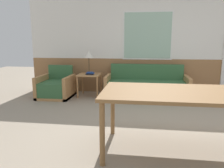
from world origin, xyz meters
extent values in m
plane|color=gray|center=(0.00, 0.00, 0.00)|extent=(16.00, 16.00, 0.00)
cube|color=#996B42|center=(0.00, 2.63, 0.46)|extent=(7.20, 0.06, 0.91)
cube|color=white|center=(0.00, 2.63, 1.81)|extent=(7.20, 0.06, 1.79)
cube|color=white|center=(-0.47, 2.59, 1.51)|extent=(1.26, 0.01, 1.22)
cube|color=#99BCA8|center=(-0.47, 2.58, 1.51)|extent=(1.18, 0.02, 1.14)
cube|color=#B27F4C|center=(-0.47, 2.10, 0.03)|extent=(1.98, 0.76, 0.06)
cube|color=#38663D|center=(-0.47, 2.08, 0.23)|extent=(1.82, 0.68, 0.35)
cube|color=#38663D|center=(-0.47, 2.43, 0.60)|extent=(1.82, 0.10, 0.39)
cube|color=#B27F4C|center=(-1.42, 2.10, 0.27)|extent=(0.08, 0.76, 0.55)
cube|color=#B27F4C|center=(0.48, 2.10, 0.27)|extent=(0.08, 0.76, 0.55)
cube|color=#B27F4C|center=(-2.69, 1.89, 0.03)|extent=(0.79, 0.83, 0.06)
cube|color=#38663D|center=(-2.69, 1.87, 0.23)|extent=(0.63, 0.75, 0.34)
cube|color=#38663D|center=(-2.69, 2.25, 0.58)|extent=(0.63, 0.10, 0.36)
cube|color=#B27F4C|center=(-3.04, 1.89, 0.27)|extent=(0.08, 0.83, 0.54)
cube|color=#B27F4C|center=(-2.33, 1.89, 0.27)|extent=(0.08, 0.83, 0.54)
cube|color=#B27F4C|center=(-1.89, 2.11, 0.54)|extent=(0.55, 0.55, 0.03)
cylinder|color=#B27F4C|center=(-2.13, 1.86, 0.26)|extent=(0.04, 0.04, 0.53)
cylinder|color=#B27F4C|center=(-1.64, 1.86, 0.26)|extent=(0.04, 0.04, 0.53)
cylinder|color=#B27F4C|center=(-2.13, 2.35, 0.26)|extent=(0.04, 0.04, 0.53)
cylinder|color=#B27F4C|center=(-1.64, 2.35, 0.26)|extent=(0.04, 0.04, 0.53)
cylinder|color=#4C3823|center=(-1.91, 2.20, 0.57)|extent=(0.16, 0.16, 0.02)
cylinder|color=#4C3823|center=(-1.91, 2.20, 0.77)|extent=(0.02, 0.02, 0.38)
cone|color=silver|center=(-1.91, 2.20, 1.04)|extent=(0.23, 0.23, 0.17)
cube|color=black|center=(-1.85, 2.01, 0.57)|extent=(0.18, 0.13, 0.03)
cube|color=#234799|center=(-1.84, 2.02, 0.60)|extent=(0.20, 0.13, 0.02)
cube|color=#234799|center=(-1.84, 2.01, 0.62)|extent=(0.16, 0.15, 0.02)
cube|color=olive|center=(-0.07, -0.53, 0.76)|extent=(1.99, 0.99, 0.04)
cylinder|color=olive|center=(-1.01, -0.97, 0.37)|extent=(0.06, 0.06, 0.74)
cylinder|color=olive|center=(-1.01, -0.10, 0.37)|extent=(0.06, 0.06, 0.74)
camera|label=1|loc=(-0.60, -3.15, 1.36)|focal=35.00mm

